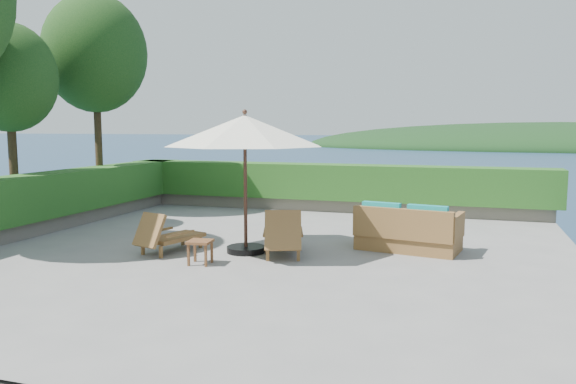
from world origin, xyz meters
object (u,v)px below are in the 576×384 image
(lounge_left, at_px, (167,235))
(lounge_right, at_px, (283,235))
(side_table, at_px, (200,245))
(patio_umbrella, at_px, (245,132))
(wicker_loveseat, at_px, (408,232))

(lounge_left, height_order, lounge_right, lounge_right)
(lounge_right, relative_size, side_table, 3.87)
(patio_umbrella, relative_size, wicker_loveseat, 1.56)
(wicker_loveseat, bearing_deg, side_table, -136.46)
(lounge_right, bearing_deg, patio_umbrella, 160.33)
(side_table, bearing_deg, lounge_right, 42.84)
(patio_umbrella, distance_m, wicker_loveseat, 3.74)
(wicker_loveseat, bearing_deg, lounge_right, -142.65)
(lounge_right, distance_m, side_table, 1.63)
(patio_umbrella, height_order, side_table, patio_umbrella)
(patio_umbrella, relative_size, side_table, 7.38)
(lounge_right, distance_m, wicker_loveseat, 2.48)
(patio_umbrella, height_order, wicker_loveseat, patio_umbrella)
(patio_umbrella, distance_m, side_table, 2.32)
(lounge_right, height_order, side_table, lounge_right)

